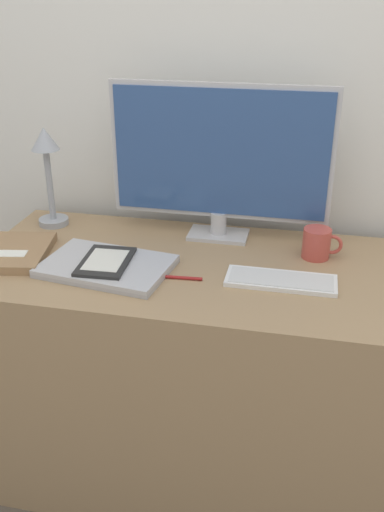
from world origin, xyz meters
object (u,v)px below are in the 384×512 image
Objects in this scene: monitor at (220,158)px; laptop at (107,266)px; keyboard at (281,280)px; pen at (175,277)px; desk_lamp at (47,164)px; notebook at (15,252)px; coffee_mug at (317,243)px; ereader at (106,261)px.

monitor is 0.46m from laptop.
pen is at bearing -172.43° from keyboard.
notebook is at bearing -91.75° from desk_lamp.
desk_lamp reaches higher than laptop.
coffee_mug is (0.09, 0.18, 0.04)m from keyboard.
pen is (-0.36, -0.21, -0.04)m from coffee_mug.
keyboard is 0.47m from ereader.
monitor is at bearing 25.61° from notebook.
ereader reaches higher than keyboard.
monitor reaches higher than desk_lamp.
monitor is 0.54m from desk_lamp.
keyboard is 0.78× the size of laptop.
ereader is 0.60m from coffee_mug.
ereader is (-0.47, -0.03, 0.02)m from keyboard.
coffee_mug is 0.78× the size of pen.
coffee_mug is at bearing 19.74° from laptop.
laptop is at bearing -44.41° from desk_lamp.
laptop is 1.36× the size of notebook.
keyboard is 1.07× the size of notebook.
notebook is (-0.55, -0.26, -0.24)m from monitor.
keyboard is at bearing 7.57° from pen.
keyboard is 0.47m from laptop.
keyboard is 0.91× the size of desk_lamp.
keyboard is at bearing -51.38° from monitor.
desk_lamp is at bearing 88.25° from notebook.
keyboard is 0.28m from pen.
notebook is 0.87m from coffee_mug.
keyboard is 0.76m from notebook.
ereader reaches higher than laptop.
desk_lamp is (-0.54, -0.02, -0.05)m from monitor.
monitor is at bearing 47.96° from laptop.
desk_lamp is 0.31m from notebook.
desk_lamp is 1.17× the size of notebook.
keyboard is at bearing 3.01° from laptop.
monitor reaches higher than notebook.
laptop is at bearing -5.30° from notebook.
coffee_mug reaches higher than notebook.
monitor is 2.07× the size of desk_lamp.
monitor reaches higher than pen.
desk_lamp is (-0.28, 0.27, 0.19)m from laptop.
monitor is 0.42m from keyboard.
notebook is at bearing -154.39° from monitor.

